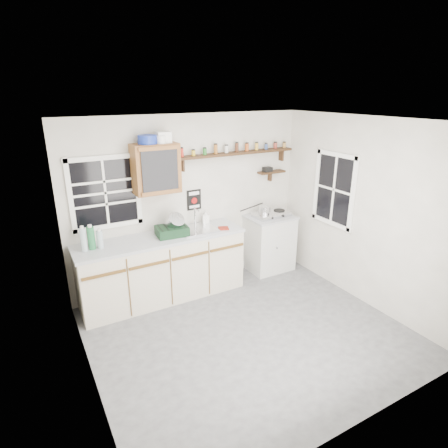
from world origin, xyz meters
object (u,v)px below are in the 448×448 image
object	(u,v)px
main_cabinet	(163,267)
dish_rack	(173,228)
spice_shelf	(236,152)
right_cabinet	(269,243)
hotplate	(272,214)
upper_cabinet	(156,169)

from	to	relation	value
main_cabinet	dish_rack	size ratio (longest dim) A/B	5.19
spice_shelf	dish_rack	world-z (taller)	spice_shelf
right_cabinet	hotplate	xyz separation A→B (m)	(0.01, -0.02, 0.49)
right_cabinet	upper_cabinet	xyz separation A→B (m)	(-1.80, 0.12, 1.37)
main_cabinet	spice_shelf	bearing A→B (deg)	9.27
spice_shelf	main_cabinet	bearing A→B (deg)	-170.73
right_cabinet	dish_rack	size ratio (longest dim) A/B	2.05
right_cabinet	hotplate	size ratio (longest dim) A/B	1.52
spice_shelf	upper_cabinet	bearing A→B (deg)	-176.88
spice_shelf	dish_rack	bearing A→B (deg)	-168.93
dish_rack	upper_cabinet	bearing A→B (deg)	136.99
spice_shelf	hotplate	size ratio (longest dim) A/B	3.19
spice_shelf	dish_rack	distance (m)	1.47
right_cabinet	upper_cabinet	distance (m)	2.26
right_cabinet	main_cabinet	bearing A→B (deg)	-179.21
hotplate	main_cabinet	bearing A→B (deg)	177.46
main_cabinet	upper_cabinet	xyz separation A→B (m)	(0.03, 0.14, 1.36)
main_cabinet	hotplate	bearing A→B (deg)	0.17
upper_cabinet	spice_shelf	xyz separation A→B (m)	(1.27, 0.07, 0.10)
upper_cabinet	hotplate	size ratio (longest dim) A/B	1.09
right_cabinet	hotplate	bearing A→B (deg)	-61.59
main_cabinet	right_cabinet	bearing A→B (deg)	0.79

